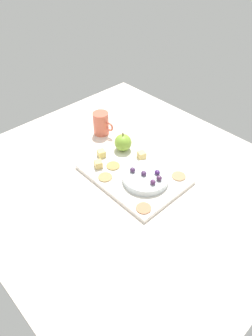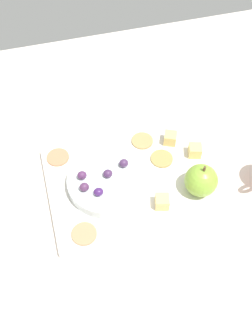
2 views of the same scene
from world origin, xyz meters
TOP-DOWN VIEW (x-y plane):
  - table at (0.00, 0.00)cm, footprint 114.66×103.64cm
  - platter at (-1.05, -2.50)cm, footprint 35.99×26.06cm
  - serving_dish at (-6.74, -2.72)cm, footprint 16.32×16.32cm
  - apple_whole at (11.58, -8.95)cm, footprint 6.78×6.78cm
  - apple_stem at (11.58, -8.95)cm, footprint 0.50×0.50cm
  - cheese_cube_0 at (14.12, -0.07)cm, footprint 3.41×3.41cm
  - cheese_cube_1 at (2.88, -10.50)cm, footprint 3.35×3.35cm
  - cheese_cube_2 at (10.03, 4.85)cm, footprint 3.61×3.61cm
  - cracker_0 at (6.67, 0.64)cm, footprint 4.95×4.95cm
  - cracker_1 at (4.02, 6.75)cm, footprint 4.95×4.95cm
  - cracker_2 at (-15.48, 7.19)cm, footprint 4.95×4.95cm
  - cracker_3 at (-13.63, -12.66)cm, footprint 4.95×4.95cm
  - grape_0 at (-2.38, -0.56)cm, footprint 1.96×1.77cm
  - grape_1 at (-11.44, -1.24)cm, footprint 1.96×1.77cm
  - grape_2 at (-9.07, -5.99)cm, footprint 1.96×1.77cm
  - grape_3 at (-6.24, -2.20)cm, footprint 1.96×1.77cm
  - grape_4 at (-11.56, -4.20)cm, footprint 1.96×1.77cm
  - cup at (27.83, -11.45)cm, footprint 9.74×6.59cm

SIDE VIEW (x-z plane):
  - table at x=0.00cm, z-range 0.00..3.88cm
  - platter at x=-1.05cm, z-range 3.88..5.48cm
  - cracker_0 at x=6.67cm, z-range 5.48..5.88cm
  - cracker_1 at x=4.02cm, z-range 5.48..5.88cm
  - cracker_2 at x=-15.48cm, z-range 5.48..5.88cm
  - cracker_3 at x=-13.63cm, z-range 5.48..5.88cm
  - serving_dish at x=-6.74cm, z-range 5.48..7.90cm
  - cheese_cube_0 at x=14.12cm, z-range 5.48..8.21cm
  - cheese_cube_1 at x=2.88cm, z-range 5.48..8.21cm
  - cheese_cube_2 at x=10.03cm, z-range 5.48..8.21cm
  - grape_2 at x=-9.07cm, z-range 7.90..9.50cm
  - grape_3 at x=-6.24cm, z-range 7.90..9.56cm
  - grape_1 at x=-11.44cm, z-range 7.90..9.67cm
  - grape_0 at x=-2.38cm, z-range 7.90..9.72cm
  - cup at x=27.83cm, z-range 3.88..13.75cm
  - grape_4 at x=-11.56cm, z-range 7.90..9.74cm
  - apple_whole at x=11.58cm, z-range 5.48..12.26cm
  - apple_stem at x=11.58cm, z-range 12.26..13.46cm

